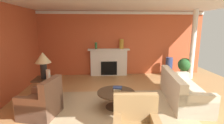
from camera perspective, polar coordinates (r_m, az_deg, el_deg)
name	(u,v)px	position (r m, az deg, el deg)	size (l,w,h in m)	color
ground_plane	(130,105)	(4.91, 5.95, -14.14)	(9.00, 9.00, 0.00)	tan
wall_fireplace	(118,43)	(7.65, 2.15, 6.22)	(7.52, 0.12, 2.80)	#C65633
ceiling_panel	(130,0)	(4.76, 6.08, 20.09)	(7.52, 6.94, 0.06)	white
crown_moulding	(119,13)	(7.56, 2.29, 16.18)	(7.52, 0.08, 0.12)	white
area_rug	(116,107)	(4.75, 1.35, -14.92)	(3.69, 2.35, 0.01)	tan
fireplace	(109,63)	(7.54, -1.08, -0.28)	(1.80, 0.35, 1.20)	white
sofa	(182,92)	(5.38, 22.38, -9.17)	(1.20, 2.21, 0.85)	beige
armchair_near_window	(42,104)	(4.56, -22.47, -12.84)	(0.97, 0.97, 0.95)	brown
coffee_table	(116,96)	(4.61, 1.37, -11.26)	(1.00, 1.00, 0.45)	#3D2D1E
side_table	(45,88)	(5.31, -21.45, -8.19)	(0.56, 0.56, 0.70)	#3D2D1E
table_lamp	(43,60)	(5.10, -22.14, 0.57)	(0.44, 0.44, 0.75)	black
vase_on_side_table	(48,75)	(5.03, -20.60, -3.97)	(0.11, 0.11, 0.28)	beige
vase_tall_corner	(169,67)	(7.85, 18.51, -1.54)	(0.29, 0.29, 0.83)	navy
vase_mantel_right	(121,44)	(7.41, 3.19, 6.05)	(0.19, 0.19, 0.41)	#B7892D
vase_mantel_left	(96,46)	(7.37, -5.38, 5.46)	(0.11, 0.11, 0.28)	#33703D
book_red_cover	(117,89)	(4.67, 1.57, -9.13)	(0.20, 0.18, 0.05)	tan
book_art_folio	(117,88)	(4.68, 1.83, -8.55)	(0.23, 0.19, 0.03)	navy
potted_plant	(185,66)	(7.90, 23.15, -1.24)	(0.56, 0.56, 0.83)	#BCB29E
column_white	(193,45)	(7.70, 25.50, 5.13)	(0.20, 0.20, 2.80)	white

